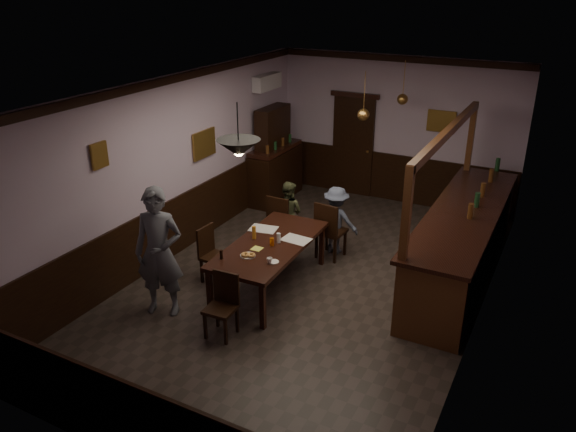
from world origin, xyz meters
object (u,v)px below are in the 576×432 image
Objects in this scene: chair_far_right at (329,228)px; pendant_iron at (239,148)px; dining_table at (270,247)px; pendant_brass_mid at (363,115)px; person_seated_left at (288,212)px; person_seated_right at (336,220)px; chair_far_left at (281,220)px; chair_near at (223,302)px; bar_counter at (462,241)px; soda_can at (272,242)px; person_standing at (159,252)px; coffee_cup at (270,260)px; sideboard at (275,163)px; pendant_brass_far at (402,99)px; chair_side at (211,252)px.

pendant_iron reaches higher than chair_far_right.
dining_table is 2.75× the size of pendant_brass_mid.
person_seated_right is at bearing -171.66° from person_seated_left.
chair_far_left is 1.43× the size of pendant_iron.
bar_counter reaches higher than chair_near.
bar_counter is (2.97, 0.16, 0.03)m from person_seated_left.
bar_counter is (2.41, 1.76, -0.21)m from soda_can.
person_seated_left is (0.51, 2.82, -0.36)m from person_standing.
pendant_iron reaches higher than person_seated_right.
dining_table is 0.53× the size of bar_counter.
chair_near is at bearing -111.52° from coffee_cup.
person_standing is at bearing 79.41° from chair_far_left.
bar_counter is at bearing -162.91° from chair_far_right.
coffee_cup is 1.67m from pendant_iron.
dining_table is 27.88× the size of coffee_cup.
coffee_cup is (0.81, -1.82, 0.26)m from chair_far_left.
pendant_brass_far is at bearing 8.22° from sideboard.
chair_far_right is at bearing 79.81° from pendant_iron.
dining_table is 1.95× the size of person_seated_left.
pendant_brass_mid is (0.58, 2.14, 1.61)m from dining_table.
pendant_brass_far is (1.28, 2.11, 1.73)m from person_seated_left.
pendant_brass_mid is at bearing 79.28° from pendant_iron.
chair_near is 0.47× the size of person_standing.
person_seated_left is at bearing 60.79° from person_standing.
soda_can is at bearing 86.68° from pendant_iron.
chair_side is 7.42× the size of soda_can.
soda_can is 2.99m from bar_counter.
pendant_brass_far reaches higher than dining_table.
pendant_brass_far is at bearing -20.01° from chair_side.
chair_far_left is 2.39m from sideboard.
person_seated_right is (0.89, 0.31, 0.05)m from chair_far_left.
coffee_cup is at bearing 9.59° from person_standing.
sideboard is at bearing 117.77° from dining_table.
pendant_brass_mid is (1.50, 2.36, 1.81)m from chair_side.
chair_far_right is 1.40m from soda_can.
chair_far_right is at bearing -43.28° from sideboard.
soda_can is at bearing -41.17° from dining_table.
bar_counter is (4.20, -1.59, -0.19)m from sideboard.
chair_far_left is 0.50× the size of sideboard.
person_seated_left reaches higher than chair_far_left.
person_standing is at bearing 174.21° from chair_near.
sideboard is (-2.13, 1.72, 0.20)m from person_seated_right.
bar_counter is at bearing 47.84° from chair_near.
chair_far_left is 2.01m from coffee_cup.
pendant_iron is (0.03, -0.80, 1.74)m from dining_table.
person_seated_right is at bearing -160.02° from chair_far_left.
person_seated_left is (-0.90, 0.25, 0.02)m from chair_far_right.
chair_near is at bearing -21.38° from person_standing.
person_standing is 23.29× the size of coffee_cup.
chair_near is 0.74× the size of person_seated_right.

